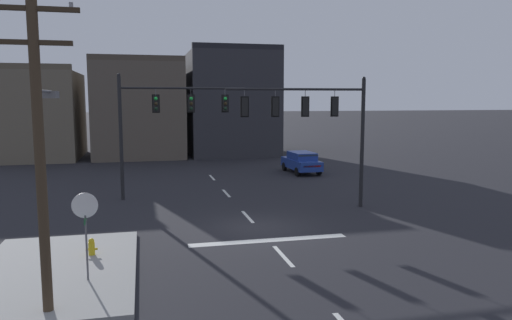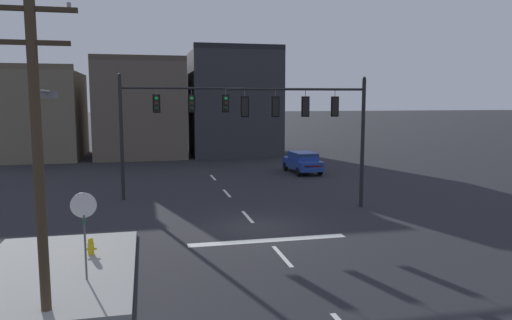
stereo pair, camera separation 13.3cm
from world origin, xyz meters
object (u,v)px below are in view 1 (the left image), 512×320
at_px(signal_mast_far_side, 162,115).
at_px(utility_pole, 40,139).
at_px(stop_sign, 85,215).
at_px(fire_hydrant, 92,250).
at_px(signal_mast_near_side, 316,117).
at_px(car_lot_nearside, 301,162).

bearing_deg(signal_mast_far_side, utility_pole, -103.86).
relative_size(signal_mast_far_side, stop_sign, 2.51).
bearing_deg(fire_hydrant, signal_mast_near_side, 28.98).
height_order(signal_mast_near_side, signal_mast_far_side, signal_mast_far_side).
bearing_deg(utility_pole, signal_mast_near_side, 42.33).
bearing_deg(signal_mast_far_side, signal_mast_near_side, -30.77).
bearing_deg(utility_pole, fire_hydrant, 81.39).
distance_m(signal_mast_far_side, fire_hydrant, 11.52).
bearing_deg(car_lot_nearside, signal_mast_near_side, -105.23).
bearing_deg(car_lot_nearside, fire_hydrant, -127.95).
relative_size(signal_mast_near_side, signal_mast_far_side, 1.01).
xyz_separation_m(signal_mast_far_side, utility_pole, (-3.59, -14.56, -0.12)).
distance_m(signal_mast_near_side, utility_pole, 14.99).
height_order(signal_mast_near_side, stop_sign, signal_mast_near_side).
bearing_deg(signal_mast_near_side, car_lot_nearside, 74.77).
height_order(signal_mast_near_side, car_lot_nearside, signal_mast_near_side).
relative_size(stop_sign, fire_hydrant, 3.77).
bearing_deg(stop_sign, fire_hydrant, 92.84).
distance_m(signal_mast_far_side, car_lot_nearside, 13.44).
distance_m(signal_mast_near_side, car_lot_nearside, 12.69).
distance_m(signal_mast_near_side, stop_sign, 13.44).
distance_m(stop_sign, fire_hydrant, 3.06).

